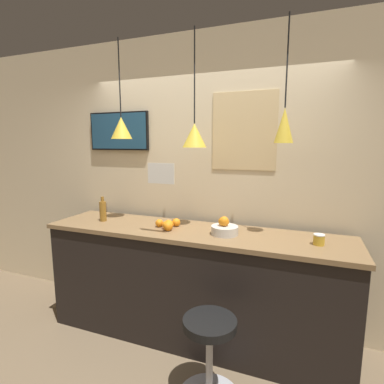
{
  "coord_description": "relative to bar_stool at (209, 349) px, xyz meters",
  "views": [
    {
      "loc": [
        0.94,
        -1.73,
        1.83
      ],
      "look_at": [
        0.0,
        0.72,
        1.4
      ],
      "focal_mm": 28.0,
      "sensor_mm": 36.0,
      "label": 1
    }
  ],
  "objects": [
    {
      "name": "pendant_lamp_middle",
      "position": [
        -0.37,
        0.69,
        1.5
      ],
      "size": [
        0.21,
        0.21,
        1.01
      ],
      "color": "black"
    },
    {
      "name": "back_wall",
      "position": [
        -0.37,
        1.07,
        1.05
      ],
      "size": [
        8.0,
        0.06,
        2.9
      ],
      "color": "beige",
      "rests_on": "ground_plane"
    },
    {
      "name": "pendant_lamp_right",
      "position": [
        0.38,
        0.69,
        1.57
      ],
      "size": [
        0.15,
        0.15,
        0.97
      ],
      "color": "black"
    },
    {
      "name": "bar_stool",
      "position": [
        0.0,
        0.0,
        0.0
      ],
      "size": [
        0.46,
        0.46,
        0.63
      ],
      "color": "#B7B7BC",
      "rests_on": "ground_plane"
    },
    {
      "name": "orange_pile",
      "position": [
        -0.6,
        0.6,
        0.69
      ],
      "size": [
        0.22,
        0.24,
        0.09
      ],
      "color": "orange",
      "rests_on": "service_counter"
    },
    {
      "name": "wall_poster",
      "position": [
        -0.01,
        1.03,
        1.54
      ],
      "size": [
        0.61,
        0.01,
        0.73
      ],
      "color": "#DBBC84"
    },
    {
      "name": "service_counter",
      "position": [
        -0.37,
        0.63,
        0.12
      ],
      "size": [
        2.79,
        0.65,
        1.05
      ],
      "color": "black",
      "rests_on": "ground_plane"
    },
    {
      "name": "fruit_bowl",
      "position": [
        -0.07,
        0.61,
        0.71
      ],
      "size": [
        0.23,
        0.23,
        0.16
      ],
      "color": "beige",
      "rests_on": "service_counter"
    },
    {
      "name": "juice_bottle",
      "position": [
        -1.33,
        0.61,
        0.76
      ],
      "size": [
        0.07,
        0.07,
        0.25
      ],
      "color": "olive",
      "rests_on": "service_counter"
    },
    {
      "name": "spread_jar",
      "position": [
        0.69,
        0.61,
        0.69
      ],
      "size": [
        0.09,
        0.09,
        0.08
      ],
      "color": "gold",
      "rests_on": "service_counter"
    },
    {
      "name": "hanging_menu_board",
      "position": [
        -0.56,
        0.39,
        1.18
      ],
      "size": [
        0.24,
        0.01,
        0.17
      ],
      "color": "white"
    },
    {
      "name": "mounted_tv",
      "position": [
        -1.38,
        1.01,
        1.56
      ],
      "size": [
        0.72,
        0.04,
        0.41
      ],
      "color": "black"
    },
    {
      "name": "pendant_lamp_left",
      "position": [
        -1.13,
        0.69,
        1.58
      ],
      "size": [
        0.2,
        0.2,
        0.93
      ],
      "color": "black"
    }
  ]
}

